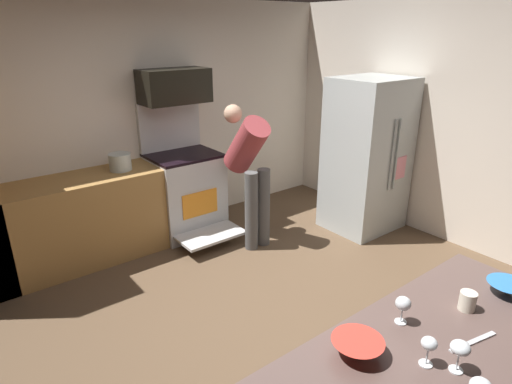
{
  "coord_description": "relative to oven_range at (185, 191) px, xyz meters",
  "views": [
    {
      "loc": [
        -1.96,
        -2.25,
        2.28
      ],
      "look_at": [
        0.02,
        0.3,
        1.05
      ],
      "focal_mm": 30.26,
      "sensor_mm": 36.0,
      "label": 1
    }
  ],
  "objects": [
    {
      "name": "wine_glass_near",
      "position": [
        -0.56,
        -3.25,
        0.5
      ],
      "size": [
        0.08,
        0.08,
        0.15
      ],
      "color": "silver",
      "rests_on": "counter_island"
    },
    {
      "name": "lower_cabinet_run",
      "position": [
        -1.17,
        0.02,
        -0.06
      ],
      "size": [
        2.4,
        0.6,
        0.9
      ],
      "primitive_type": "cube",
      "color": "olive",
      "rests_on": "ground"
    },
    {
      "name": "mixing_bowl_small",
      "position": [
        -0.91,
        -3.26,
        0.43
      ],
      "size": [
        0.24,
        0.24,
        0.08
      ],
      "primitive_type": "cone",
      "rotation": [
        3.14,
        0.0,
        0.0
      ],
      "color": "red",
      "rests_on": "counter_island"
    },
    {
      "name": "stock_pot",
      "position": [
        -0.72,
        0.02,
        0.48
      ],
      "size": [
        0.23,
        0.23,
        0.18
      ],
      "primitive_type": "cylinder",
      "color": "#B1BCB7",
      "rests_on": "lower_cabinet_run"
    },
    {
      "name": "oven_range",
      "position": [
        0.0,
        0.0,
        0.0
      ],
      "size": [
        0.76,
        1.04,
        1.51
      ],
      "color": "silver",
      "rests_on": "ground"
    },
    {
      "name": "person_cook",
      "position": [
        0.42,
        -0.69,
        0.39
      ],
      "size": [
        0.31,
        0.65,
        1.52
      ],
      "color": "#4F4F4F",
      "rests_on": "ground"
    },
    {
      "name": "microwave",
      "position": [
        0.0,
        0.1,
        1.18
      ],
      "size": [
        0.74,
        0.38,
        0.36
      ],
      "primitive_type": "cube",
      "color": "black",
      "rests_on": "oven_range"
    },
    {
      "name": "refrigerator",
      "position": [
        1.76,
        -1.19,
        0.38
      ],
      "size": [
        0.84,
        0.74,
        1.78
      ],
      "color": "#B1B9B8",
      "rests_on": "ground"
    },
    {
      "name": "wine_glass_extra",
      "position": [
        -0.72,
        -3.49,
        0.5
      ],
      "size": [
        0.07,
        0.07,
        0.14
      ],
      "color": "silver",
      "rests_on": "counter_island"
    },
    {
      "name": "ground_plane",
      "position": [
        -0.27,
        -1.96,
        -0.52
      ],
      "size": [
        5.2,
        4.8,
        0.02
      ],
      "primitive_type": "cube",
      "color": "brown"
    },
    {
      "name": "wine_glass_mid",
      "position": [
        -0.65,
        -3.59,
        0.51
      ],
      "size": [
        0.08,
        0.08,
        0.15
      ],
      "color": "silver",
      "rests_on": "counter_island"
    },
    {
      "name": "wall_right",
      "position": [
        2.27,
        -1.96,
        0.79
      ],
      "size": [
        0.12,
        4.8,
        2.6
      ],
      "primitive_type": "cube",
      "color": "silver",
      "rests_on": "ground"
    },
    {
      "name": "wall_back",
      "position": [
        -0.27,
        0.38,
        0.79
      ],
      "size": [
        5.2,
        0.12,
        2.6
      ],
      "primitive_type": "cube",
      "color": "silver",
      "rests_on": "ground"
    },
    {
      "name": "knife_chef",
      "position": [
        -0.42,
        -3.55,
        0.4
      ],
      "size": [
        0.29,
        0.08,
        0.01
      ],
      "primitive_type": "cube",
      "rotation": [
        0.0,
        0.0,
        6.08
      ],
      "color": "#B7BABF",
      "rests_on": "counter_island"
    },
    {
      "name": "mug_tea",
      "position": [
        -0.2,
        -3.4,
        0.44
      ],
      "size": [
        0.09,
        0.09,
        0.1
      ],
      "primitive_type": "cylinder",
      "color": "beige",
      "rests_on": "counter_island"
    },
    {
      "name": "mixing_bowl_large",
      "position": [
        0.12,
        -3.46,
        0.43
      ],
      "size": [
        0.22,
        0.22,
        0.07
      ],
      "primitive_type": "cone",
      "rotation": [
        3.14,
        0.0,
        0.0
      ],
      "color": "#2E73BC",
      "rests_on": "counter_island"
    }
  ]
}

